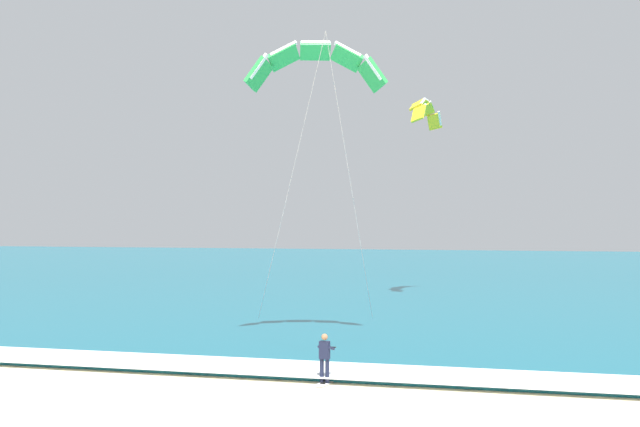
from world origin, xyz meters
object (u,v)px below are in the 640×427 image
at_px(kitesurfer, 325,356).
at_px(kite_primary, 316,63).
at_px(kite_distant, 424,110).
at_px(surfboard, 325,383).

relative_size(kitesurfer, kite_primary, 0.14).
xyz_separation_m(kitesurfer, kite_primary, (-2.36, 7.98, 11.64)).
bearing_deg(kite_distant, kitesurfer, -90.27).
distance_m(surfboard, kitesurfer, 0.91).
xyz_separation_m(kite_primary, kite_distant, (2.50, 21.65, 0.90)).
relative_size(kite_primary, kite_distant, 2.23).
distance_m(surfboard, kite_primary, 15.07).
height_order(surfboard, kitesurfer, kitesurfer).
relative_size(surfboard, kite_distant, 0.26).
height_order(kite_primary, kite_distant, kite_distant).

